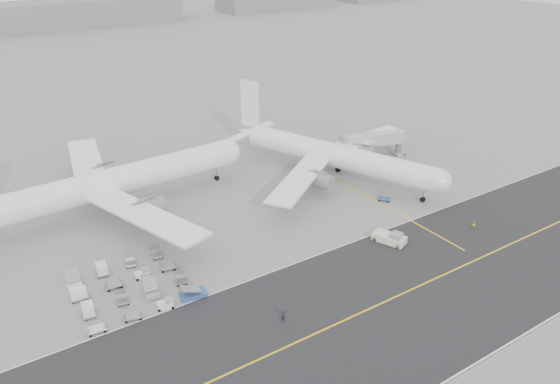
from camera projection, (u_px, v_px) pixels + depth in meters
ground at (271, 263)px, 90.29m from camera, size 700.00×700.00×0.00m
taxiway at (367, 310)px, 79.25m from camera, size 220.00×59.00×0.03m
horizon_buildings at (64, 28)px, 300.46m from camera, size 520.00×28.00×28.00m
airliner_a at (111, 183)px, 104.85m from camera, size 58.42×57.64×20.14m
airliner_b at (333, 155)px, 119.09m from camera, size 49.64×50.63×18.34m
pushback_tug at (390, 238)px, 95.88m from camera, size 4.68×7.53×2.16m
jet_bridge at (373, 141)px, 129.75m from camera, size 16.55×7.80×6.22m
gse_cluster at (132, 290)px, 83.55m from camera, size 24.65×23.99×1.96m
stray_dolly at (384, 201)px, 110.86m from camera, size 2.55×2.69×1.42m
ground_crew_a at (283, 316)px, 76.55m from camera, size 0.80×0.62×1.96m
ground_crew_b at (474, 225)px, 100.24m from camera, size 0.95×0.83×1.66m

